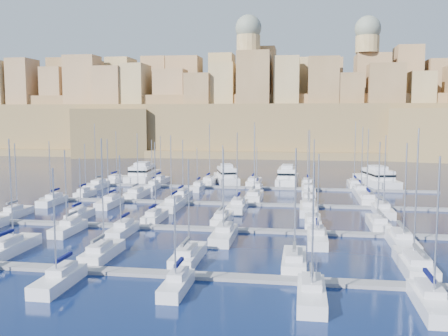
% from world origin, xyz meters
% --- Properties ---
extents(ground, '(600.00, 600.00, 0.00)m').
position_xyz_m(ground, '(0.00, 0.00, 0.00)').
color(ground, '#080D33').
rests_on(ground, ground).
extents(pontoon_near, '(84.00, 2.00, 0.40)m').
position_xyz_m(pontoon_near, '(0.00, -34.00, 0.20)').
color(pontoon_near, slate).
rests_on(pontoon_near, ground).
extents(pontoon_mid_near, '(84.00, 2.00, 0.40)m').
position_xyz_m(pontoon_mid_near, '(0.00, -12.00, 0.20)').
color(pontoon_mid_near, slate).
rests_on(pontoon_mid_near, ground).
extents(pontoon_mid_far, '(84.00, 2.00, 0.40)m').
position_xyz_m(pontoon_mid_far, '(0.00, 10.00, 0.20)').
color(pontoon_mid_far, slate).
rests_on(pontoon_mid_far, ground).
extents(pontoon_far, '(84.00, 2.00, 0.40)m').
position_xyz_m(pontoon_far, '(0.00, 32.00, 0.20)').
color(pontoon_far, slate).
rests_on(pontoon_far, ground).
extents(sailboat_1, '(2.95, 9.83, 14.75)m').
position_xyz_m(sailboat_1, '(-24.91, -28.20, 0.76)').
color(sailboat_1, silver).
rests_on(sailboat_1, ground).
extents(sailboat_2, '(2.63, 8.77, 14.91)m').
position_xyz_m(sailboat_2, '(-12.46, -28.73, 0.75)').
color(sailboat_2, silver).
rests_on(sailboat_2, ground).
extents(sailboat_3, '(2.74, 9.12, 12.51)m').
position_xyz_m(sailboat_3, '(-1.77, -28.55, 0.73)').
color(sailboat_3, silver).
rests_on(sailboat_3, ground).
extents(sailboat_4, '(2.67, 8.92, 13.96)m').
position_xyz_m(sailboat_4, '(10.77, -28.65, 0.74)').
color(sailboat_4, silver).
rests_on(sailboat_4, ground).
extents(sailboat_5, '(3.17, 10.58, 16.26)m').
position_xyz_m(sailboat_5, '(24.16, -27.84, 0.78)').
color(sailboat_5, silver).
rests_on(sailboat_5, ground).
extents(sailboat_8, '(2.50, 8.32, 12.51)m').
position_xyz_m(sailboat_8, '(-12.77, -39.05, 0.72)').
color(sailboat_8, silver).
rests_on(sailboat_8, ground).
extents(sailboat_9, '(2.16, 7.21, 9.93)m').
position_xyz_m(sailboat_9, '(-0.60, -38.51, 0.69)').
color(sailboat_9, silver).
rests_on(sailboat_9, ground).
extents(sailboat_10, '(2.63, 8.76, 13.47)m').
position_xyz_m(sailboat_10, '(12.55, -39.27, 0.74)').
color(sailboat_10, silver).
rests_on(sailboat_10, ground).
extents(sailboat_11, '(2.72, 9.06, 14.18)m').
position_xyz_m(sailboat_11, '(23.19, -39.42, 0.74)').
color(sailboat_11, silver).
rests_on(sailboat_11, ground).
extents(sailboat_12, '(2.31, 7.71, 12.92)m').
position_xyz_m(sailboat_12, '(-37.10, -7.25, 0.73)').
color(sailboat_12, silver).
rests_on(sailboat_12, ground).
extents(sailboat_13, '(2.23, 7.44, 10.59)m').
position_xyz_m(sailboat_13, '(-25.36, -7.38, 0.70)').
color(sailboat_13, silver).
rests_on(sailboat_13, ground).
extents(sailboat_14, '(2.43, 8.11, 13.30)m').
position_xyz_m(sailboat_14, '(-12.40, -7.05, 0.73)').
color(sailboat_14, silver).
rests_on(sailboat_14, ground).
extents(sailboat_15, '(2.56, 8.54, 12.90)m').
position_xyz_m(sailboat_15, '(-1.16, -6.84, 0.73)').
color(sailboat_15, silver).
rests_on(sailboat_15, ground).
extents(sailboat_16, '(2.50, 8.34, 13.99)m').
position_xyz_m(sailboat_16, '(13.27, -6.94, 0.74)').
color(sailboat_16, silver).
rests_on(sailboat_16, ground).
extents(sailboat_17, '(2.74, 9.15, 13.62)m').
position_xyz_m(sailboat_17, '(23.19, -6.54, 0.74)').
color(sailboat_17, silver).
rests_on(sailboat_17, ground).
extents(sailboat_19, '(2.47, 8.23, 12.70)m').
position_xyz_m(sailboat_19, '(-22.61, -17.01, 0.73)').
color(sailboat_19, silver).
rests_on(sailboat_19, ground).
extents(sailboat_20, '(2.48, 8.26, 12.00)m').
position_xyz_m(sailboat_20, '(-14.27, -17.02, 0.72)').
color(sailboat_20, silver).
rests_on(sailboat_20, ground).
extents(sailboat_21, '(2.83, 9.42, 13.11)m').
position_xyz_m(sailboat_21, '(0.83, -17.59, 0.74)').
color(sailboat_21, silver).
rests_on(sailboat_21, ground).
extents(sailboat_22, '(2.64, 8.79, 12.57)m').
position_xyz_m(sailboat_22, '(13.65, -17.29, 0.73)').
color(sailboat_22, silver).
rests_on(sailboat_22, ground).
extents(sailboat_23, '(2.97, 9.91, 14.13)m').
position_xyz_m(sailboat_23, '(24.69, -17.83, 0.75)').
color(sailboat_23, silver).
rests_on(sailboat_23, ground).
extents(sailboat_24, '(2.19, 7.31, 11.63)m').
position_xyz_m(sailboat_24, '(-34.45, 14.56, 0.71)').
color(sailboat_24, silver).
rests_on(sailboat_24, ground).
extents(sailboat_25, '(2.91, 9.70, 13.85)m').
position_xyz_m(sailboat_25, '(-23.20, 15.73, 0.75)').
color(sailboat_25, silver).
rests_on(sailboat_25, ground).
extents(sailboat_26, '(2.53, 8.42, 12.66)m').
position_xyz_m(sailboat_26, '(-13.15, 15.10, 0.73)').
color(sailboat_26, silver).
rests_on(sailboat_26, ground).
extents(sailboat_27, '(3.07, 10.24, 15.61)m').
position_xyz_m(sailboat_27, '(1.77, 16.00, 0.77)').
color(sailboat_27, silver).
rests_on(sailboat_27, ground).
extents(sailboat_28, '(2.43, 8.10, 11.73)m').
position_xyz_m(sailboat_28, '(12.83, 14.95, 0.72)').
color(sailboat_28, silver).
rests_on(sailboat_28, ground).
extents(sailboat_29, '(3.17, 10.58, 15.05)m').
position_xyz_m(sailboat_29, '(24.30, 16.16, 0.77)').
color(sailboat_29, silver).
rests_on(sailboat_29, ground).
extents(sailboat_30, '(2.54, 8.46, 12.70)m').
position_xyz_m(sailboat_30, '(-36.79, 4.88, 0.73)').
color(sailboat_30, silver).
rests_on(sailboat_30, ground).
extents(sailboat_31, '(2.69, 8.97, 13.25)m').
position_xyz_m(sailboat_31, '(-24.90, 4.63, 0.74)').
color(sailboat_31, silver).
rests_on(sailboat_31, ground).
extents(sailboat_32, '(3.04, 10.15, 14.02)m').
position_xyz_m(sailboat_32, '(-12.38, 4.05, 0.75)').
color(sailboat_32, silver).
rests_on(sailboat_32, ground).
extents(sailboat_33, '(2.97, 9.91, 14.59)m').
position_xyz_m(sailboat_33, '(-0.14, 4.17, 0.76)').
color(sailboat_33, silver).
rests_on(sailboat_33, ground).
extents(sailboat_34, '(3.04, 10.14, 14.52)m').
position_xyz_m(sailboat_34, '(12.69, 4.05, 0.76)').
color(sailboat_34, silver).
rests_on(sailboat_34, ground).
extents(sailboat_35, '(2.89, 9.65, 14.27)m').
position_xyz_m(sailboat_35, '(25.57, 4.29, 0.75)').
color(sailboat_35, silver).
rests_on(sailboat_35, ground).
extents(sailboat_36, '(2.79, 9.30, 13.56)m').
position_xyz_m(sailboat_36, '(-36.38, 37.53, 0.74)').
color(sailboat_36, silver).
rests_on(sailboat_36, ground).
extents(sailboat_37, '(2.73, 9.09, 12.39)m').
position_xyz_m(sailboat_37, '(-24.47, 37.43, 0.73)').
color(sailboat_37, silver).
rests_on(sailboat_37, ground).
extents(sailboat_38, '(2.81, 9.38, 15.60)m').
position_xyz_m(sailboat_38, '(-11.71, 37.57, 0.76)').
color(sailboat_38, silver).
rests_on(sailboat_38, ground).
extents(sailboat_39, '(3.07, 10.24, 15.93)m').
position_xyz_m(sailboat_39, '(-0.46, 37.99, 0.77)').
color(sailboat_39, silver).
rests_on(sailboat_39, ground).
extents(sailboat_40, '(2.79, 9.31, 13.96)m').
position_xyz_m(sailboat_40, '(12.76, 37.54, 0.74)').
color(sailboat_40, silver).
rests_on(sailboat_40, ground).
extents(sailboat_41, '(2.86, 9.54, 16.19)m').
position_xyz_m(sailboat_41, '(23.95, 37.65, 0.77)').
color(sailboat_41, silver).
rests_on(sailboat_41, ground).
extents(sailboat_42, '(2.88, 9.61, 15.73)m').
position_xyz_m(sailboat_42, '(-36.77, 26.31, 0.76)').
color(sailboat_42, silver).
rests_on(sailboat_42, ground).
extents(sailboat_43, '(2.18, 7.25, 11.96)m').
position_xyz_m(sailboat_43, '(-23.37, 27.47, 0.71)').
color(sailboat_43, silver).
rests_on(sailboat_43, ground).
extents(sailboat_44, '(2.26, 7.53, 10.28)m').
position_xyz_m(sailboat_44, '(-12.51, 27.33, 0.70)').
color(sailboat_44, silver).
rests_on(sailboat_44, ground).
extents(sailboat_45, '(2.22, 7.41, 10.63)m').
position_xyz_m(sailboat_45, '(1.29, 27.39, 0.70)').
color(sailboat_45, silver).
rests_on(sailboat_45, ground).
extents(sailboat_46, '(2.96, 9.87, 14.52)m').
position_xyz_m(sailboat_46, '(12.94, 26.19, 0.75)').
color(sailboat_46, silver).
rests_on(sailboat_46, ground).
extents(sailboat_47, '(2.91, 9.71, 15.21)m').
position_xyz_m(sailboat_47, '(24.20, 26.26, 0.76)').
color(sailboat_47, silver).
rests_on(sailboat_47, ground).
extents(motor_yacht_a, '(7.19, 19.44, 5.25)m').
position_xyz_m(motor_yacht_a, '(-30.82, 42.65, 1.73)').
color(motor_yacht_a, silver).
rests_on(motor_yacht_a, ground).
extents(motor_yacht_b, '(9.01, 16.23, 5.25)m').
position_xyz_m(motor_yacht_b, '(-7.83, 40.98, 1.73)').
color(motor_yacht_b, silver).
rests_on(motor_yacht_b, ground).
extents(motor_yacht_c, '(5.40, 16.98, 5.25)m').
position_xyz_m(motor_yacht_c, '(7.74, 41.61, 1.73)').
color(motor_yacht_c, silver).
rests_on(motor_yacht_c, ground).
extents(motor_yacht_d, '(9.77, 19.72, 5.25)m').
position_xyz_m(motor_yacht_d, '(29.82, 42.60, 1.73)').
color(motor_yacht_d, silver).
rests_on(motor_yacht_d, ground).
extents(fortified_city, '(460.00, 108.95, 59.52)m').
position_xyz_m(fortified_city, '(-0.19, 155.26, 14.74)').
color(fortified_city, olive).
rests_on(fortified_city, ground).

